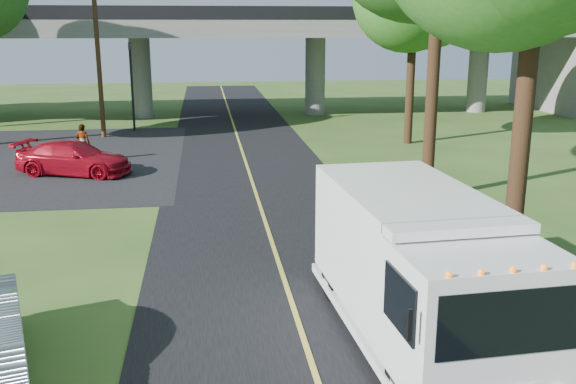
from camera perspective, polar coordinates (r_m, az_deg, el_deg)
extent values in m
plane|color=#35511D|center=(14.49, 0.56, -10.56)|extent=(120.00, 120.00, 0.00)
cube|color=black|center=(23.86, -2.80, -0.35)|extent=(7.00, 90.00, 0.02)
cube|color=black|center=(32.89, -23.53, 2.60)|extent=(16.00, 18.00, 0.01)
cube|color=gold|center=(23.86, -2.80, -0.30)|extent=(0.12, 90.00, 0.01)
cube|color=slate|center=(45.02, -5.32, 14.34)|extent=(50.00, 9.00, 1.20)
cube|color=black|center=(40.63, -5.08, 15.60)|extent=(50.00, 0.25, 0.80)
cube|color=black|center=(49.42, -5.56, 15.40)|extent=(50.00, 0.25, 0.80)
cube|color=slate|center=(52.48, 23.66, 9.96)|extent=(4.00, 10.00, 6.00)
cylinder|color=slate|center=(45.31, -12.93, 9.87)|extent=(1.40, 1.40, 5.40)
cylinder|color=slate|center=(45.79, 2.43, 10.26)|extent=(1.40, 1.40, 5.40)
cylinder|color=slate|center=(49.29, 16.52, 9.99)|extent=(1.40, 1.40, 5.40)
cylinder|color=black|center=(39.36, -13.70, 9.01)|extent=(0.14, 0.14, 5.20)
imported|color=black|center=(39.23, -13.88, 11.92)|extent=(0.18, 0.22, 1.10)
cylinder|color=#472D19|center=(37.45, -16.51, 11.48)|extent=(0.26, 0.26, 9.00)
cylinder|color=#382314|center=(16.02, 19.99, 4.16)|extent=(0.44, 0.44, 7.00)
cylinder|color=#382314|center=(23.52, 12.69, 8.62)|extent=(0.44, 0.44, 7.70)
cylinder|color=#382314|center=(34.84, 10.82, 9.69)|extent=(0.44, 0.44, 6.65)
cube|color=white|center=(13.55, 10.09, -4.44)|extent=(2.85, 4.85, 2.41)
cube|color=white|center=(10.79, 16.41, -10.54)|extent=(2.68, 2.08, 2.19)
cube|color=black|center=(9.91, 19.06, -10.88)|extent=(2.25, 0.22, 1.02)
cube|color=white|center=(13.73, 10.46, -10.82)|extent=(2.94, 6.35, 0.19)
cylinder|color=black|center=(11.10, 10.19, -16.41)|extent=(0.36, 0.98, 0.96)
cylinder|color=black|center=(11.99, 20.31, -14.65)|extent=(0.36, 0.98, 0.96)
cylinder|color=black|center=(14.93, 4.00, -7.80)|extent=(0.36, 0.98, 0.96)
cylinder|color=black|center=(15.60, 11.83, -7.07)|extent=(0.36, 0.98, 0.96)
imported|color=maroon|center=(28.64, -18.49, 2.87)|extent=(5.26, 3.40, 1.42)
imported|color=gray|center=(31.11, -17.77, 4.17)|extent=(0.72, 0.53, 1.79)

